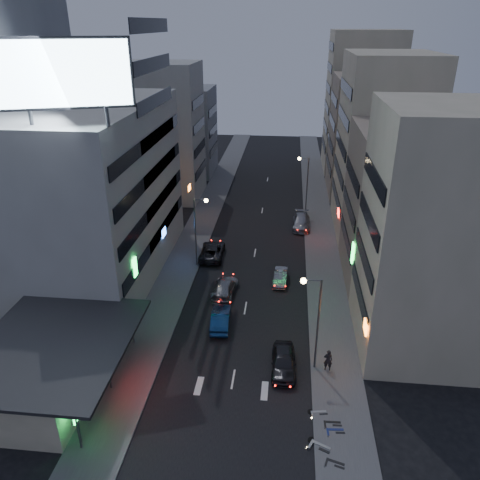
# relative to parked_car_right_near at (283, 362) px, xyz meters

# --- Properties ---
(ground) EXTENTS (180.00, 180.00, 0.00)m
(ground) POSITION_rel_parked_car_right_near_xyz_m (-3.83, -5.51, -0.80)
(ground) COLOR black
(ground) RESTS_ON ground
(sidewalk_left) EXTENTS (4.00, 120.00, 0.12)m
(sidewalk_left) POSITION_rel_parked_car_right_near_xyz_m (-11.83, 24.49, -0.74)
(sidewalk_left) COLOR #4C4C4F
(sidewalk_left) RESTS_ON ground
(sidewalk_right) EXTENTS (4.00, 120.00, 0.12)m
(sidewalk_right) POSITION_rel_parked_car_right_near_xyz_m (4.17, 24.49, -0.74)
(sidewalk_right) COLOR #4C4C4F
(sidewalk_right) RESTS_ON ground
(food_court) EXTENTS (11.00, 13.00, 3.88)m
(food_court) POSITION_rel_parked_car_right_near_xyz_m (-17.73, -3.51, 1.18)
(food_court) COLOR beige
(food_court) RESTS_ON ground
(white_building) EXTENTS (14.00, 24.00, 18.00)m
(white_building) POSITION_rel_parked_car_right_near_xyz_m (-20.83, 14.49, 8.20)
(white_building) COLOR #AAAAA5
(white_building) RESTS_ON ground
(grey_tower) EXTENTS (10.00, 14.00, 34.00)m
(grey_tower) POSITION_rel_parked_car_right_near_xyz_m (-29.83, 17.49, 16.20)
(grey_tower) COLOR gray
(grey_tower) RESTS_ON ground
(shophouse_near) EXTENTS (10.00, 11.00, 20.00)m
(shophouse_near) POSITION_rel_parked_car_right_near_xyz_m (11.17, 4.99, 9.20)
(shophouse_near) COLOR beige
(shophouse_near) RESTS_ON ground
(shophouse_mid) EXTENTS (11.00, 12.00, 16.00)m
(shophouse_mid) POSITION_rel_parked_car_right_near_xyz_m (11.67, 16.49, 7.20)
(shophouse_mid) COLOR gray
(shophouse_mid) RESTS_ON ground
(shophouse_far) EXTENTS (10.00, 14.00, 22.00)m
(shophouse_far) POSITION_rel_parked_car_right_near_xyz_m (11.17, 29.49, 10.20)
(shophouse_far) COLOR beige
(shophouse_far) RESTS_ON ground
(far_left_a) EXTENTS (11.00, 10.00, 20.00)m
(far_left_a) POSITION_rel_parked_car_right_near_xyz_m (-19.33, 39.49, 9.20)
(far_left_a) COLOR #AAAAA5
(far_left_a) RESTS_ON ground
(far_left_b) EXTENTS (12.00, 10.00, 15.00)m
(far_left_b) POSITION_rel_parked_car_right_near_xyz_m (-19.83, 52.49, 6.70)
(far_left_b) COLOR gray
(far_left_b) RESTS_ON ground
(far_right_a) EXTENTS (11.00, 12.00, 18.00)m
(far_right_a) POSITION_rel_parked_car_right_near_xyz_m (11.67, 44.49, 8.20)
(far_right_a) COLOR gray
(far_right_a) RESTS_ON ground
(far_right_b) EXTENTS (12.00, 12.00, 24.00)m
(far_right_b) POSITION_rel_parked_car_right_near_xyz_m (12.17, 58.49, 11.20)
(far_right_b) COLOR beige
(far_right_b) RESTS_ON ground
(billboard) EXTENTS (9.52, 3.75, 6.20)m
(billboard) POSITION_rel_parked_car_right_near_xyz_m (-16.82, 4.47, 20.86)
(billboard) COLOR #595B60
(billboard) RESTS_ON white_building
(street_lamp_right_near) EXTENTS (1.60, 0.44, 8.02)m
(street_lamp_right_near) POSITION_rel_parked_car_right_near_xyz_m (2.08, 0.49, 4.56)
(street_lamp_right_near) COLOR #595B60
(street_lamp_right_near) RESTS_ON sidewalk_right
(street_lamp_left) EXTENTS (1.60, 0.44, 8.02)m
(street_lamp_left) POSITION_rel_parked_car_right_near_xyz_m (-9.73, 16.49, 4.56)
(street_lamp_left) COLOR #595B60
(street_lamp_left) RESTS_ON sidewalk_left
(street_lamp_right_far) EXTENTS (1.60, 0.44, 8.02)m
(street_lamp_right_far) POSITION_rel_parked_car_right_near_xyz_m (2.08, 34.49, 4.56)
(street_lamp_right_far) COLOR #595B60
(street_lamp_right_far) RESTS_ON sidewalk_right
(parked_car_right_near) EXTENTS (2.00, 4.76, 1.61)m
(parked_car_right_near) POSITION_rel_parked_car_right_near_xyz_m (0.00, 0.00, 0.00)
(parked_car_right_near) COLOR #232428
(parked_car_right_near) RESTS_ON ground
(parked_car_right_mid) EXTENTS (1.52, 3.92, 1.27)m
(parked_car_right_mid) POSITION_rel_parked_car_right_near_xyz_m (-0.61, 13.82, -0.17)
(parked_car_right_mid) COLOR gray
(parked_car_right_mid) RESTS_ON ground
(parked_car_left) EXTENTS (2.78, 5.77, 1.58)m
(parked_car_left) POSITION_rel_parked_car_right_near_xyz_m (-8.73, 18.90, -0.01)
(parked_car_left) COLOR #242328
(parked_car_left) RESTS_ON ground
(parked_car_right_far) EXTENTS (2.35, 5.57, 1.61)m
(parked_car_right_far) POSITION_rel_parked_car_right_near_xyz_m (1.77, 28.81, -0.00)
(parked_car_right_far) COLOR gray
(parked_car_right_far) RESTS_ON ground
(road_car_blue) EXTENTS (1.95, 4.74, 1.53)m
(road_car_blue) POSITION_rel_parked_car_right_near_xyz_m (-5.79, 5.37, -0.04)
(road_car_blue) COLOR navy
(road_car_blue) RESTS_ON ground
(road_car_silver) EXTENTS (2.52, 5.34, 1.51)m
(road_car_silver) POSITION_rel_parked_car_right_near_xyz_m (-6.15, 10.88, -0.05)
(road_car_silver) COLOR gray
(road_car_silver) RESTS_ON ground
(person) EXTENTS (0.69, 0.46, 1.89)m
(person) POSITION_rel_parked_car_right_near_xyz_m (3.46, 0.24, 0.26)
(person) COLOR black
(person) RESTS_ON sidewalk_right
(scooter_black_a) EXTENTS (1.06, 1.83, 1.06)m
(scooter_black_a) POSITION_rel_parked_car_right_near_xyz_m (4.06, -8.46, -0.15)
(scooter_black_a) COLOR black
(scooter_black_a) RESTS_ON sidewalk_right
(scooter_silver_a) EXTENTS (1.45, 2.10, 1.23)m
(scooter_silver_a) POSITION_rel_parked_car_right_near_xyz_m (3.29, -7.35, -0.07)
(scooter_silver_a) COLOR #969A9D
(scooter_silver_a) RESTS_ON sidewalk_right
(scooter_blue) EXTENTS (0.71, 1.78, 1.07)m
(scooter_blue) POSITION_rel_parked_car_right_near_xyz_m (4.21, -5.63, -0.15)
(scooter_blue) COLOR navy
(scooter_blue) RESTS_ON sidewalk_right
(scooter_black_b) EXTENTS (0.66, 1.77, 1.07)m
(scooter_black_b) POSITION_rel_parked_car_right_near_xyz_m (4.07, -5.02, -0.15)
(scooter_black_b) COLOR black
(scooter_black_b) RESTS_ON sidewalk_right
(scooter_silver_b) EXTENTS (0.83, 1.72, 1.01)m
(scooter_silver_b) POSITION_rel_parked_car_right_near_xyz_m (3.14, -4.08, -0.18)
(scooter_silver_b) COLOR #9CA0A3
(scooter_silver_b) RESTS_ON sidewalk_right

